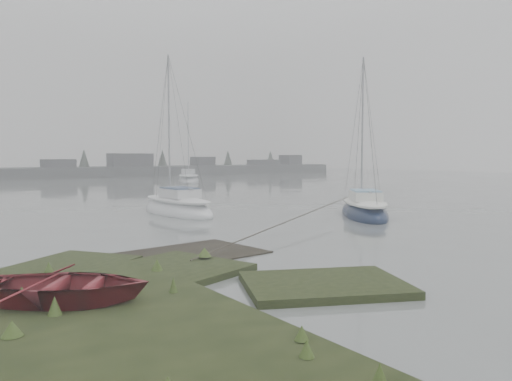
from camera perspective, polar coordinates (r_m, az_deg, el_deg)
name	(u,v)px	position (r m, az deg, el deg)	size (l,w,h in m)	color
ground	(24,197)	(39.28, -24.96, -0.70)	(160.00, 160.00, 0.00)	slate
far_shoreline	(171,169)	(78.19, -9.73, 2.39)	(60.00, 8.00, 4.15)	#4C4F51
sailboat_main	(364,211)	(24.88, 12.26, -2.32)	(5.16, 5.97, 8.45)	#0C1732
sailboat_white	(177,209)	(25.70, -8.98, -2.06)	(2.18, 6.26, 8.77)	white
sailboat_far_b	(189,180)	(55.35, -7.72, 1.20)	(5.21, 7.06, 9.62)	silver
dinghy	(64,285)	(10.10, -21.08, -10.08)	(2.26, 3.17, 0.66)	maroon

